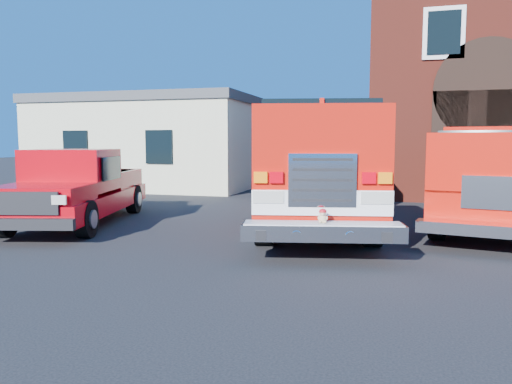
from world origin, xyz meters
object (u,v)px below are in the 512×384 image
(secondary_truck, at_px, (494,172))
(side_building, at_px, (159,142))
(fire_engine, at_px, (312,164))
(pickup_truck, at_px, (77,189))

(secondary_truck, bearing_deg, side_building, 148.36)
(fire_engine, bearing_deg, side_building, 135.03)
(fire_engine, bearing_deg, pickup_truck, -160.54)
(side_building, xyz_separation_m, fire_engine, (9.23, -9.23, -0.61))
(side_building, bearing_deg, fire_engine, -44.97)
(pickup_truck, distance_m, secondary_truck, 11.15)
(pickup_truck, height_order, secondary_truck, secondary_truck)
(side_building, relative_size, secondary_truck, 1.23)
(side_building, xyz_separation_m, secondary_truck, (13.99, -8.62, -0.79))
(fire_engine, height_order, secondary_truck, fire_engine)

